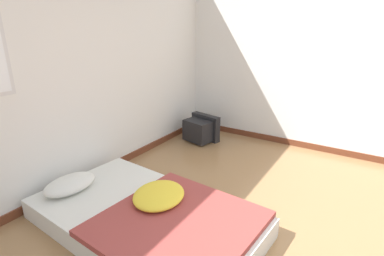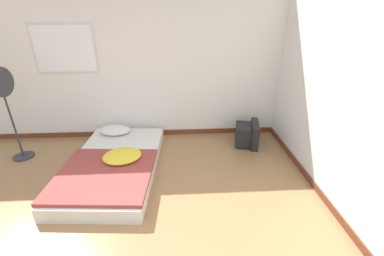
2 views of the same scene
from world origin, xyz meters
TOP-DOWN VIEW (x-y plane):
  - wall_back at (-0.01, 2.87)m, footprint 7.37×0.08m
  - mattress_bed at (-0.24, 1.68)m, footprint 1.34×2.15m
  - crt_tv at (1.89, 2.37)m, footprint 0.46×0.53m
  - standing_fan at (-1.78, 2.16)m, footprint 0.30×0.43m

SIDE VIEW (x-z plane):
  - mattress_bed at x=-0.24m, z-range -0.04..0.30m
  - crt_tv at x=1.89m, z-range -0.01..0.40m
  - standing_fan at x=-1.78m, z-range 0.34..1.78m
  - wall_back at x=-0.01m, z-range -0.01..2.59m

